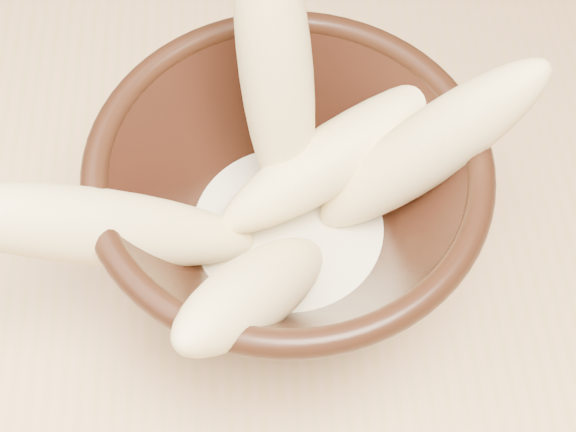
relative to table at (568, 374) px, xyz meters
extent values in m
cylinder|color=tan|center=(-0.54, 0.34, -0.32)|extent=(0.05, 0.05, 0.71)
cylinder|color=black|center=(-0.20, 0.06, 0.09)|extent=(0.10, 0.10, 0.01)
cylinder|color=black|center=(-0.20, 0.06, 0.11)|extent=(0.10, 0.10, 0.01)
torus|color=black|center=(-0.20, 0.06, 0.20)|extent=(0.23, 0.23, 0.02)
cylinder|color=beige|center=(-0.20, 0.06, 0.12)|extent=(0.13, 0.13, 0.02)
ellipsoid|color=#F4D390|center=(-0.21, 0.11, 0.22)|extent=(0.06, 0.12, 0.20)
ellipsoid|color=#F4D390|center=(-0.31, 0.04, 0.19)|extent=(0.20, 0.09, 0.16)
ellipsoid|color=#F4D390|center=(-0.12, 0.08, 0.19)|extent=(0.15, 0.06, 0.15)
ellipsoid|color=#F4D390|center=(-0.17, 0.09, 0.17)|extent=(0.18, 0.12, 0.08)
ellipsoid|color=#F4D390|center=(-0.23, 0.00, 0.17)|extent=(0.12, 0.14, 0.13)
camera|label=1|loc=(-0.22, -0.19, 0.57)|focal=50.00mm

